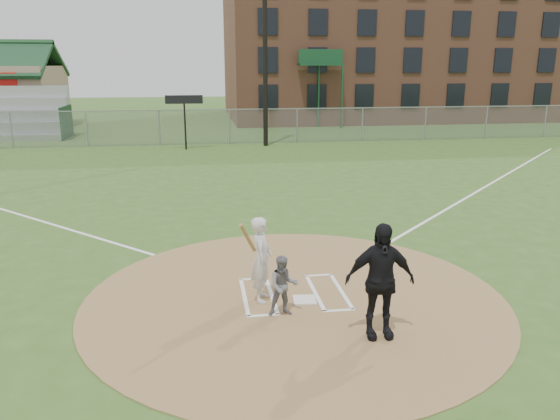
{
  "coord_description": "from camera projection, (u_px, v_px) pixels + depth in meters",
  "views": [
    {
      "loc": [
        -1.79,
        -9.99,
        4.56
      ],
      "look_at": [
        0.0,
        2.0,
        1.3
      ],
      "focal_mm": 35.0,
      "sensor_mm": 36.0,
      "label": 1
    }
  ],
  "objects": [
    {
      "name": "ground",
      "position": [
        295.0,
        298.0,
        10.98
      ],
      "size": [
        140.0,
        140.0,
        0.0
      ],
      "primitive_type": "plane",
      "color": "#34571E",
      "rests_on": "ground"
    },
    {
      "name": "dirt_circle",
      "position": [
        295.0,
        297.0,
        10.98
      ],
      "size": [
        8.4,
        8.4,
        0.02
      ],
      "primitive_type": "cylinder",
      "color": "#9C794A",
      "rests_on": "ground"
    },
    {
      "name": "home_plate",
      "position": [
        304.0,
        300.0,
        10.8
      ],
      "size": [
        0.48,
        0.48,
        0.03
      ],
      "primitive_type": "cube",
      "rotation": [
        0.0,
        0.0,
        -0.09
      ],
      "color": "silver",
      "rests_on": "dirt_circle"
    },
    {
      "name": "foul_line_first",
      "position": [
        485.0,
        187.0,
        20.86
      ],
      "size": [
        17.04,
        17.04,
        0.01
      ],
      "primitive_type": "cube",
      "rotation": [
        0.0,
        0.0,
        -0.79
      ],
      "color": "white",
      "rests_on": "ground"
    },
    {
      "name": "catcher",
      "position": [
        283.0,
        286.0,
        10.06
      ],
      "size": [
        0.57,
        0.45,
        1.15
      ],
      "primitive_type": "imported",
      "rotation": [
        0.0,
        0.0,
        0.03
      ],
      "color": "slate",
      "rests_on": "dirt_circle"
    },
    {
      "name": "umpire",
      "position": [
        380.0,
        281.0,
        9.17
      ],
      "size": [
        1.21,
        0.56,
        2.02
      ],
      "primitive_type": "imported",
      "rotation": [
        0.0,
        0.0,
        -0.06
      ],
      "color": "black",
      "rests_on": "dirt_circle"
    },
    {
      "name": "batters_boxes",
      "position": [
        293.0,
        294.0,
        11.12
      ],
      "size": [
        2.08,
        1.88,
        0.01
      ],
      "color": "white",
      "rests_on": "dirt_circle"
    },
    {
      "name": "batter_at_plate",
      "position": [
        262.0,
        259.0,
        10.63
      ],
      "size": [
        0.75,
        1.02,
        1.78
      ],
      "color": "silver",
      "rests_on": "dirt_circle"
    },
    {
      "name": "outfield_fence",
      "position": [
        229.0,
        127.0,
        31.73
      ],
      "size": [
        56.08,
        0.08,
        2.03
      ],
      "color": "slate",
      "rests_on": "ground"
    },
    {
      "name": "bleachers",
      "position": [
        15.0,
        113.0,
        33.75
      ],
      "size": [
        6.08,
        3.2,
        3.2
      ],
      "color": "#B7BABF",
      "rests_on": "ground"
    },
    {
      "name": "brick_warehouse",
      "position": [
        400.0,
        29.0,
        47.57
      ],
      "size": [
        30.0,
        17.17,
        15.0
      ],
      "color": "#92573E",
      "rests_on": "ground"
    },
    {
      "name": "light_pole",
      "position": [
        265.0,
        25.0,
        29.61
      ],
      "size": [
        1.2,
        0.3,
        12.22
      ],
      "color": "black",
      "rests_on": "ground"
    },
    {
      "name": "scoreboard_sign",
      "position": [
        184.0,
        105.0,
        29.3
      ],
      "size": [
        2.0,
        0.1,
        2.93
      ],
      "color": "black",
      "rests_on": "ground"
    }
  ]
}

